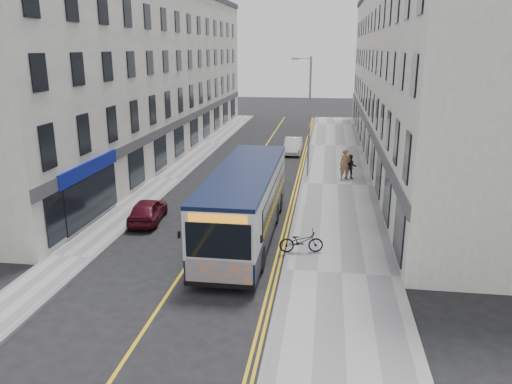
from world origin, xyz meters
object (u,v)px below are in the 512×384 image
(bicycle, at_px, (301,241))
(pedestrian_near, at_px, (345,164))
(city_bus, at_px, (245,201))
(car_maroon, at_px, (148,210))
(pedestrian_far, at_px, (351,167))
(streetlamp, at_px, (308,113))
(car_white, at_px, (293,146))

(bicycle, xyz_separation_m, pedestrian_near, (2.17, 12.71, 0.51))
(bicycle, bearing_deg, pedestrian_near, -19.66)
(city_bus, xyz_separation_m, car_maroon, (-5.28, 1.56, -1.20))
(car_maroon, bearing_deg, pedestrian_far, -142.77)
(city_bus, xyz_separation_m, bicycle, (2.68, -1.56, -1.20))
(city_bus, bearing_deg, streetlamp, 79.05)
(streetlamp, relative_size, city_bus, 0.70)
(city_bus, bearing_deg, car_white, 87.66)
(pedestrian_far, bearing_deg, bicycle, -103.25)
(city_bus, xyz_separation_m, pedestrian_near, (4.85, 11.14, -0.69))
(streetlamp, distance_m, car_maroon, 13.32)
(pedestrian_near, height_order, car_maroon, pedestrian_near)
(car_white, distance_m, car_maroon, 19.08)
(city_bus, xyz_separation_m, car_white, (0.80, 19.64, -1.17))
(streetlamp, bearing_deg, car_white, 100.81)
(streetlamp, xyz_separation_m, bicycle, (0.39, -13.40, -3.77))
(pedestrian_near, bearing_deg, streetlamp, 158.54)
(streetlamp, height_order, city_bus, streetlamp)
(city_bus, relative_size, car_maroon, 3.18)
(pedestrian_near, bearing_deg, pedestrian_far, 17.68)
(city_bus, bearing_deg, car_maroon, 163.58)
(car_white, relative_size, car_maroon, 1.09)
(car_white, bearing_deg, bicycle, -84.83)
(streetlamp, xyz_separation_m, car_white, (-1.49, 7.80, -3.74))
(streetlamp, distance_m, city_bus, 12.33)
(bicycle, distance_m, pedestrian_near, 12.90)
(car_maroon, bearing_deg, city_bus, 157.91)
(streetlamp, height_order, pedestrian_near, streetlamp)
(pedestrian_near, height_order, pedestrian_far, pedestrian_near)
(streetlamp, height_order, bicycle, streetlamp)
(pedestrian_far, bearing_deg, city_bus, -116.86)
(bicycle, bearing_deg, pedestrian_far, -21.15)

